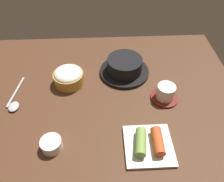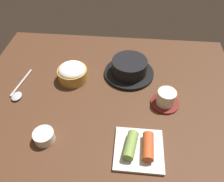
% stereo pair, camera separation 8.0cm
% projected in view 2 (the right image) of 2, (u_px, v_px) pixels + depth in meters
% --- Properties ---
extents(dining_table, '(1.00, 0.76, 0.02)m').
position_uv_depth(dining_table, '(107.00, 94.00, 0.85)').
color(dining_table, '#4C2D1C').
rests_on(dining_table, ground).
extents(stone_pot, '(0.20, 0.20, 0.07)m').
position_uv_depth(stone_pot, '(129.00, 68.00, 0.89)').
color(stone_pot, black).
rests_on(stone_pot, dining_table).
extents(rice_bowl, '(0.11, 0.11, 0.07)m').
position_uv_depth(rice_bowl, '(72.00, 72.00, 0.87)').
color(rice_bowl, '#B78C38').
rests_on(rice_bowl, dining_table).
extents(tea_cup_with_saucer, '(0.10, 0.10, 0.06)m').
position_uv_depth(tea_cup_with_saucer, '(166.00, 99.00, 0.78)').
color(tea_cup_with_saucer, maroon).
rests_on(tea_cup_with_saucer, dining_table).
extents(kimchi_plate, '(0.14, 0.14, 0.04)m').
position_uv_depth(kimchi_plate, '(139.00, 148.00, 0.66)').
color(kimchi_plate, silver).
rests_on(kimchi_plate, dining_table).
extents(side_bowl_near, '(0.06, 0.06, 0.03)m').
position_uv_depth(side_bowl_near, '(44.00, 136.00, 0.69)').
color(side_bowl_near, white).
rests_on(side_bowl_near, dining_table).
extents(spoon, '(0.05, 0.18, 0.01)m').
position_uv_depth(spoon, '(18.00, 92.00, 0.83)').
color(spoon, '#B7B7BC').
rests_on(spoon, dining_table).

